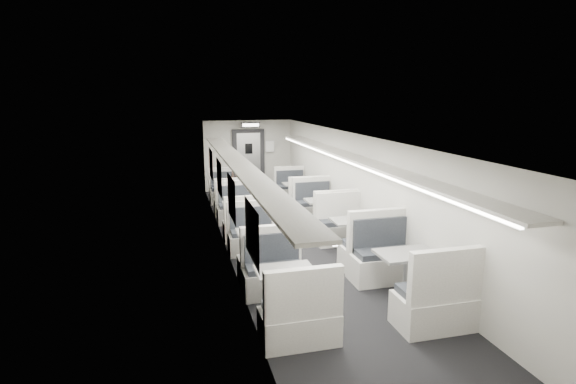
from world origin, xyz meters
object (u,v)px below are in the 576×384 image
booth_right_a (297,194)px  passenger (239,182)px  booth_left_b (240,216)px  booth_left_c (259,247)px  exit_sign (250,125)px  booth_left_a (229,196)px  booth_right_b (323,214)px  booth_right_c (353,237)px  booth_right_d (406,276)px  vestibule_door (249,160)px  booth_left_d (285,292)px

booth_right_a → passenger: 1.77m
booth_left_b → booth_left_c: bearing=-90.0°
booth_left_b → booth_right_a: size_ratio=1.02×
booth_right_a → exit_sign: exit_sign is taller
booth_left_a → booth_left_c: size_ratio=0.99×
booth_right_a → booth_right_b: (0.00, -2.43, 0.03)m
booth_right_a → booth_right_c: size_ratio=0.90×
booth_right_a → passenger: (-1.71, 0.07, 0.45)m
passenger → booth_left_b: bearing=-111.3°
booth_left_b → booth_right_d: 4.90m
vestibule_door → booth_left_d: bearing=-96.3°
booth_left_c → passenger: size_ratio=1.25×
booth_right_b → passenger: bearing=124.3°
booth_left_b → booth_right_b: size_ratio=0.94×
booth_left_a → booth_right_c: 4.94m
exit_sign → booth_right_a: bearing=-64.6°
booth_left_c → booth_right_a: 4.84m
booth_right_c → booth_right_d: (0.00, -2.19, 0.03)m
booth_left_b → passenger: passenger is taller
booth_right_b → booth_right_d: 4.10m
booth_left_b → booth_right_a: 2.87m
booth_left_d → booth_right_d: 2.00m
booth_right_b → vestibule_door: vestibule_door is taller
booth_right_a → booth_right_d: 6.53m
booth_right_b → booth_right_d: bearing=-90.0°
booth_right_c → booth_right_d: 2.19m
booth_right_d → booth_left_b: bearing=114.1°
exit_sign → booth_left_a: bearing=-117.5°
booth_left_d → booth_right_d: booth_right_d is taller
booth_right_c → exit_sign: exit_sign is taller
booth_left_a → passenger: size_ratio=1.24×
booth_left_c → booth_right_d: 2.91m
booth_right_a → booth_right_b: bearing=-90.0°
booth_right_d → booth_left_c: bearing=133.4°
booth_left_c → booth_left_d: size_ratio=0.95×
booth_right_a → passenger: size_ratio=1.22×
booth_left_a → exit_sign: exit_sign is taller
passenger → booth_right_b: bearing=-69.1°
booth_left_a → booth_right_c: booth_right_c is taller
booth_left_b → booth_left_c: booth_left_c is taller
booth_left_a → booth_right_a: 2.01m
booth_right_d → exit_sign: bearing=96.6°
booth_left_a → booth_left_d: (0.00, -6.69, 0.02)m
booth_right_a → booth_right_d: booth_right_d is taller
booth_left_b → booth_right_d: size_ratio=0.86×
booth_right_a → booth_right_c: (0.00, -4.33, 0.04)m
booth_left_a → booth_right_b: bearing=-52.6°
booth_left_b → booth_right_b: bearing=-10.6°
booth_left_c → booth_right_c: (2.00, 0.08, 0.03)m
booth_left_c → booth_right_b: (2.00, 1.98, 0.02)m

